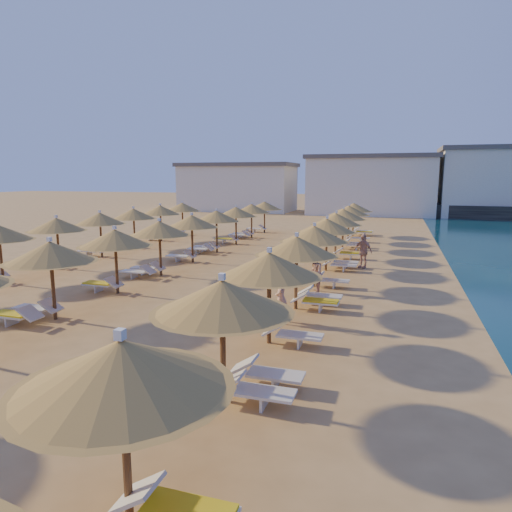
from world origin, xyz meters
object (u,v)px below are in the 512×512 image
(beachgoer_c, at_px, (363,251))
(parasol_row_east, at_px, (314,235))
(parasol_row_west, at_px, (159,229))
(beachgoer_a, at_px, (281,298))
(beachgoer_b, at_px, (315,273))

(beachgoer_c, bearing_deg, parasol_row_east, -82.03)
(parasol_row_west, relative_size, beachgoer_a, 23.04)
(beachgoer_b, relative_size, beachgoer_c, 0.91)
(beachgoer_b, height_order, beachgoer_a, beachgoer_a)
(parasol_row_east, distance_m, parasol_row_west, 7.38)
(parasol_row_east, xyz_separation_m, parasol_row_west, (-7.38, 0.00, 0.00))
(beachgoer_b, distance_m, beachgoer_a, 4.25)
(beachgoer_a, height_order, beachgoer_c, beachgoer_c)
(parasol_row_west, height_order, beachgoer_c, parasol_row_west)
(parasol_row_west, xyz_separation_m, beachgoer_c, (9.10, 4.75, -1.34))
(parasol_row_west, relative_size, beachgoer_b, 24.01)
(parasol_row_east, height_order, parasol_row_west, same)
(beachgoer_a, xyz_separation_m, beachgoer_c, (1.83, 10.03, 0.05))
(beachgoer_b, xyz_separation_m, beachgoer_a, (-0.34, -4.23, 0.03))
(parasol_row_east, relative_size, parasol_row_west, 1.00)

